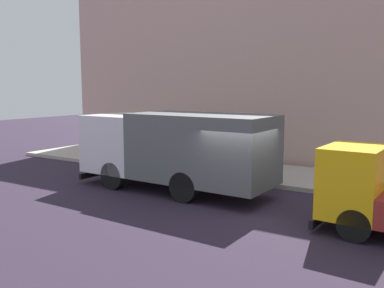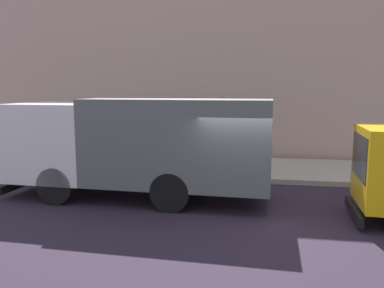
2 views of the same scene
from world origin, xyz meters
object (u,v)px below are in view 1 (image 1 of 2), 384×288
Objects in this scene: large_utility_truck at (175,147)px; pedestrian_third at (149,140)px; pedestrian_standing at (191,144)px; traffic_cone_orange at (127,156)px; street_sign_post at (238,143)px; pedestrian_walking at (239,149)px.

large_utility_truck is 7.45m from pedestrian_third.
traffic_cone_orange is (-2.21, 2.31, -0.54)m from pedestrian_standing.
large_utility_truck is 3.14× the size of street_sign_post.
traffic_cone_orange is 6.11m from street_sign_post.
traffic_cone_orange is at bearing 89.00° from street_sign_post.
large_utility_truck reaches higher than pedestrian_walking.
pedestrian_standing is at bearing 98.99° from pedestrian_walking.
large_utility_truck is 4.47m from pedestrian_walking.
pedestrian_third is 7.18m from street_sign_post.
traffic_cone_orange is (-2.55, -0.63, -0.51)m from pedestrian_third.
traffic_cone_orange is at bearing 126.82° from pedestrian_walking.
pedestrian_walking is 1.02× the size of pedestrian_standing.
pedestrian_walking reaches higher than pedestrian_standing.
pedestrian_walking is at bearing 23.87° from street_sign_post.
large_utility_truck reaches higher than pedestrian_standing.
pedestrian_third reaches higher than traffic_cone_orange.
large_utility_truck is 4.73× the size of pedestrian_third.
street_sign_post reaches higher than pedestrian_standing.
pedestrian_walking is 0.69× the size of street_sign_post.
large_utility_truck is 4.60× the size of pedestrian_standing.
large_utility_truck is at bearing -119.93° from traffic_cone_orange.
street_sign_post is at bearing -62.96° from pedestrian_standing.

